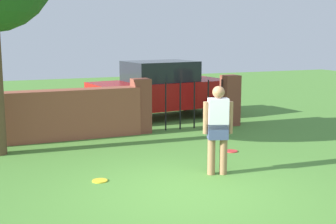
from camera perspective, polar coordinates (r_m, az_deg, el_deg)
ground_plane at (r=7.55m, az=2.05°, el=-9.96°), size 40.00×40.00×0.00m
brick_wall at (r=11.36m, az=-14.76°, el=-0.45°), size 4.56×0.50×1.21m
person at (r=8.32m, az=6.18°, el=-1.73°), size 0.52×0.32×1.62m
fence_gate at (r=12.37m, az=2.40°, el=1.12°), size 3.07×0.44×1.40m
car at (r=14.00m, az=-0.98°, el=2.79°), size 4.38×2.33×1.72m
frisbee_yellow at (r=8.19m, az=-8.43°, el=-8.39°), size 0.27×0.27×0.02m
frisbee_red at (r=10.17m, az=7.83°, el=-4.81°), size 0.27×0.27×0.02m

